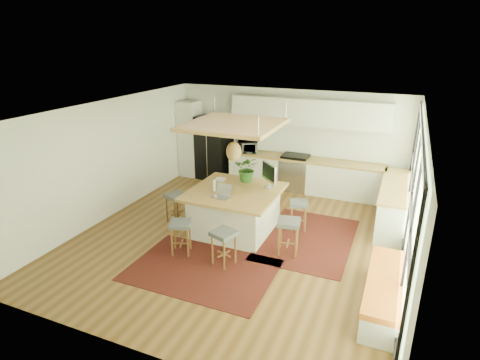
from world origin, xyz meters
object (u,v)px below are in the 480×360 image
at_px(fridge, 214,148).
at_px(stool_right_front, 288,238).
at_px(stool_near_left, 181,237).
at_px(monitor, 269,176).
at_px(island_plant, 247,171).
at_px(stool_left_side, 176,207).
at_px(island, 235,210).
at_px(stool_right_back, 298,214).
at_px(stool_near_right, 224,247).
at_px(microwave, 248,146).
at_px(laptop, 221,192).

bearing_deg(fridge, stool_right_front, -39.88).
bearing_deg(stool_near_left, fridge, 108.01).
distance_m(monitor, island_plant, 0.60).
xyz_separation_m(stool_left_side, monitor, (2.00, 0.59, 0.83)).
bearing_deg(island_plant, stool_left_side, -151.79).
distance_m(island, stool_right_back, 1.39).
height_order(stool_near_left, stool_near_right, same).
bearing_deg(island, fridge, 123.83).
relative_size(island, microwave, 3.35).
distance_m(island, microwave, 3.07).
relative_size(stool_left_side, monitor, 1.15).
distance_m(stool_near_right, stool_right_front, 1.28).
relative_size(fridge, island_plant, 3.09).
xyz_separation_m(fridge, laptop, (1.83, -3.35, 0.12)).
xyz_separation_m(fridge, stool_near_right, (2.31, -4.25, -0.57)).
bearing_deg(stool_right_front, stool_near_left, -158.11).
xyz_separation_m(stool_near_right, stool_right_back, (0.89, 1.94, 0.00)).
distance_m(stool_left_side, microwave, 3.16).
bearing_deg(stool_right_front, stool_near_right, -140.68).
relative_size(island, stool_right_front, 2.55).
distance_m(stool_near_right, laptop, 1.23).
bearing_deg(stool_left_side, microwave, 79.93).
bearing_deg(monitor, stool_right_front, -9.21).
height_order(stool_left_side, laptop, laptop).
height_order(monitor, island_plant, monitor).
height_order(stool_near_right, microwave, microwave).
xyz_separation_m(stool_near_left, stool_right_front, (1.93, 0.77, 0.00)).
distance_m(fridge, microwave, 1.09).
height_order(stool_near_right, stool_right_front, stool_right_front).
height_order(island, stool_near_right, island).
relative_size(fridge, stool_near_right, 2.76).
bearing_deg(stool_near_right, laptop, 117.94).
bearing_deg(island, laptop, -103.23).
relative_size(island, monitor, 3.12).
bearing_deg(island, stool_right_front, -21.77).
bearing_deg(fridge, stool_right_back, -29.53).
relative_size(fridge, monitor, 3.14).
bearing_deg(fridge, stool_left_side, -73.60).
xyz_separation_m(island, stool_right_back, (1.26, 0.58, -0.11)).
bearing_deg(stool_right_front, stool_left_side, 171.63).
xyz_separation_m(monitor, island_plant, (-0.57, 0.17, -0.03)).
xyz_separation_m(stool_left_side, laptop, (1.29, -0.32, 0.70)).
relative_size(island, stool_near_right, 2.75).
distance_m(stool_right_front, monitor, 1.51).
height_order(stool_near_right, stool_left_side, stool_left_side).
xyz_separation_m(fridge, stool_right_back, (3.20, -2.31, -0.57)).
xyz_separation_m(stool_near_left, microwave, (-0.29, 4.20, 0.76)).
relative_size(stool_near_left, stool_right_back, 1.04).
distance_m(stool_left_side, monitor, 2.25).
bearing_deg(stool_near_right, island_plant, 99.58).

